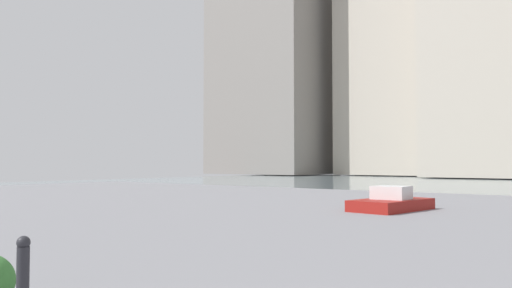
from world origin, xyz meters
name	(u,v)px	position (x,y,z in m)	size (l,w,h in m)	color
building_slab	(502,24)	(12.00, -62.25, 17.96)	(16.16, 12.24, 38.00)	#B2A899
building_annex	(399,69)	(27.08, -68.46, 15.27)	(14.27, 13.56, 30.54)	#B2A899
building_highrise	(272,47)	(45.00, -61.83, 19.89)	(16.89, 13.18, 39.79)	gray
bollard_near	(23,281)	(3.84, -1.00, 0.47)	(0.13, 0.13, 0.90)	#232328
boat	(391,204)	(5.93, -14.94, 0.21)	(1.99, 3.36, 0.95)	maroon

